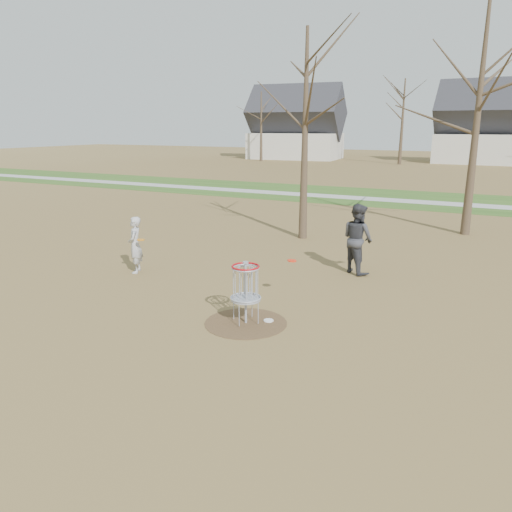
{
  "coord_description": "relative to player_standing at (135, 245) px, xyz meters",
  "views": [
    {
      "loc": [
        4.71,
        -8.96,
        4.17
      ],
      "look_at": [
        -0.5,
        1.5,
        1.1
      ],
      "focal_mm": 35.0,
      "sensor_mm": 36.0,
      "label": 1
    }
  ],
  "objects": [
    {
      "name": "discs_in_play",
      "position": [
        2.77,
        -0.19,
        0.2
      ],
      "size": [
        4.87,
        0.29,
        0.06
      ],
      "color": "#F72A0D",
      "rests_on": "ground"
    },
    {
      "name": "player_standing",
      "position": [
        0.0,
        0.0,
        0.0
      ],
      "size": [
        0.63,
        0.71,
        1.64
      ],
      "primitive_type": "imported",
      "rotation": [
        0.0,
        0.0,
        -1.06
      ],
      "color": "#B0B0B0",
      "rests_on": "ground"
    },
    {
      "name": "disc_golf_basket",
      "position": [
        4.67,
        -2.02,
        0.09
      ],
      "size": [
        0.64,
        0.64,
        1.35
      ],
      "color": "#9EA3AD",
      "rests_on": "ground"
    },
    {
      "name": "player_throwing",
      "position": [
        5.75,
        2.85,
        0.19
      ],
      "size": [
        1.25,
        1.19,
        2.03
      ],
      "primitive_type": "imported",
      "rotation": [
        0.0,
        0.0,
        2.54
      ],
      "color": "#37383D",
      "rests_on": "ground"
    },
    {
      "name": "disc_grounded",
      "position": [
        5.07,
        -1.71,
        -0.8
      ],
      "size": [
        0.22,
        0.22,
        0.02
      ],
      "primitive_type": "cylinder",
      "color": "white",
      "rests_on": "dirt_circle"
    },
    {
      "name": "ground",
      "position": [
        4.67,
        -2.02,
        -0.82
      ],
      "size": [
        160.0,
        160.0,
        0.0
      ],
      "primitive_type": "plane",
      "color": "brown",
      "rests_on": "ground"
    },
    {
      "name": "houses_row",
      "position": [
        8.98,
        50.54,
        2.7
      ],
      "size": [
        56.51,
        10.01,
        7.26
      ],
      "color": "silver",
      "rests_on": "ground"
    },
    {
      "name": "green_band",
      "position": [
        4.67,
        18.98,
        -0.82
      ],
      "size": [
        160.0,
        8.0,
        0.01
      ],
      "primitive_type": "cube",
      "color": "#2D5119",
      "rests_on": "ground"
    },
    {
      "name": "dirt_circle",
      "position": [
        4.67,
        -2.02,
        -0.82
      ],
      "size": [
        1.8,
        1.8,
        0.01
      ],
      "primitive_type": "cylinder",
      "color": "#47331E",
      "rests_on": "ground"
    },
    {
      "name": "bare_trees",
      "position": [
        6.44,
        33.77,
        4.52
      ],
      "size": [
        52.62,
        44.98,
        9.0
      ],
      "color": "#382B1E",
      "rests_on": "ground"
    },
    {
      "name": "footpath",
      "position": [
        4.67,
        17.98,
        -0.81
      ],
      "size": [
        160.0,
        1.5,
        0.01
      ],
      "primitive_type": "cube",
      "color": "#9E9E99",
      "rests_on": "green_band"
    }
  ]
}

